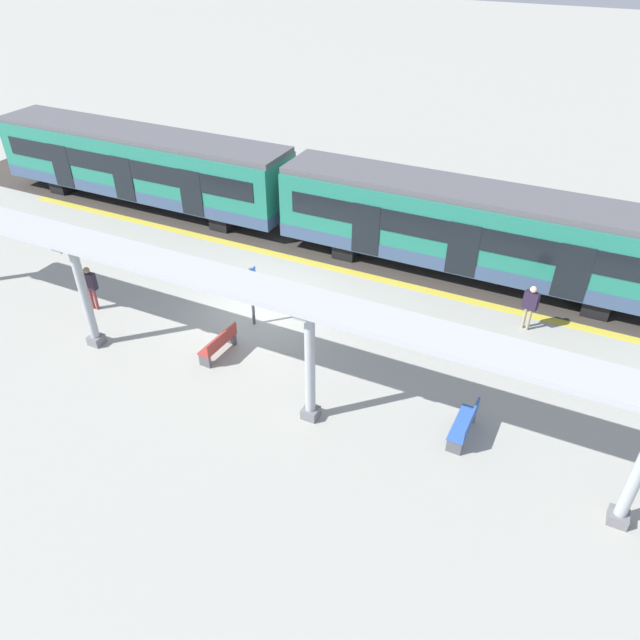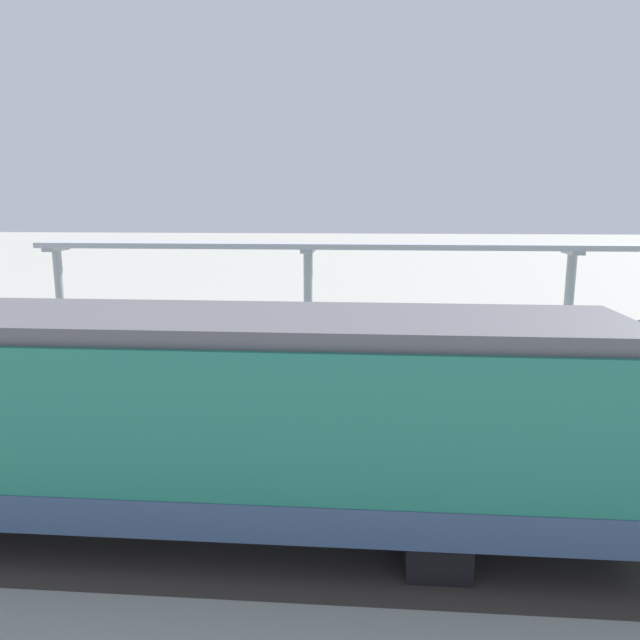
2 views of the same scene
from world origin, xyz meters
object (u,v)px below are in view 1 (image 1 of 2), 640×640
object	(u,v)px
platform_info_sign	(252,291)
passenger_by_the_benches	(90,283)
train_near_carriage	(142,166)
passenger_waiting_near_edge	(531,303)
canopy_pillar_second	(84,295)
bench_near_end	(465,424)
canopy_pillar_third	(310,364)
bench_mid_platform	(219,344)
train_far_carriage	(472,231)

from	to	relation	value
platform_info_sign	passenger_by_the_benches	xyz separation A→B (m)	(1.63, -5.53, -0.28)
train_near_carriage	passenger_waiting_near_edge	distance (m)	18.36
train_near_carriage	canopy_pillar_second	distance (m)	11.18
bench_near_end	passenger_by_the_benches	bearing A→B (deg)	-91.89
passenger_by_the_benches	platform_info_sign	bearing A→B (deg)	106.44
passenger_by_the_benches	bench_near_end	bearing A→B (deg)	88.11
canopy_pillar_third	bench_mid_platform	size ratio (longest dim) A/B	2.45
bench_mid_platform	passenger_waiting_near_edge	distance (m)	10.19
canopy_pillar_second	bench_near_end	bearing A→B (deg)	95.37
bench_near_end	passenger_waiting_near_edge	size ratio (longest dim) A/B	0.91
canopy_pillar_third	passenger_by_the_benches	bearing A→B (deg)	-99.48
train_near_carriage	bench_near_end	distance (m)	19.54
bench_mid_platform	canopy_pillar_third	bearing A→B (deg)	71.95
train_near_carriage	canopy_pillar_third	bearing A→B (deg)	54.63
canopy_pillar_second	canopy_pillar_third	distance (m)	7.78
canopy_pillar_third	bench_mid_platform	world-z (taller)	canopy_pillar_third
train_near_carriage	passenger_waiting_near_edge	world-z (taller)	train_near_carriage
bench_mid_platform	platform_info_sign	world-z (taller)	platform_info_sign
bench_mid_platform	passenger_waiting_near_edge	bearing A→B (deg)	123.88
train_far_carriage	passenger_waiting_near_edge	distance (m)	3.90
bench_near_end	passenger_by_the_benches	xyz separation A→B (m)	(-0.44, -13.30, 0.61)
train_far_carriage	passenger_waiting_near_edge	world-z (taller)	train_far_carriage
canopy_pillar_third	bench_mid_platform	xyz separation A→B (m)	(-1.24, -3.82, -1.45)
bench_near_end	platform_info_sign	distance (m)	8.08
bench_near_end	passenger_by_the_benches	distance (m)	13.32
bench_near_end	platform_info_sign	size ratio (longest dim) A/B	0.69
canopy_pillar_third	bench_mid_platform	distance (m)	4.27
canopy_pillar_third	platform_info_sign	size ratio (longest dim) A/B	1.69
canopy_pillar_second	bench_near_end	distance (m)	11.94
canopy_pillar_third	train_near_carriage	bearing A→B (deg)	-125.37
train_far_carriage	passenger_by_the_benches	xyz separation A→B (m)	(8.05, -11.19, -0.79)
train_near_carriage	canopy_pillar_third	xyz separation A→B (m)	(9.60, 13.52, 0.05)
train_far_carriage	passenger_by_the_benches	world-z (taller)	train_far_carriage
train_near_carriage	passenger_waiting_near_edge	bearing A→B (deg)	81.59
canopy_pillar_second	platform_info_sign	world-z (taller)	canopy_pillar_second
passenger_waiting_near_edge	passenger_by_the_benches	size ratio (longest dim) A/B	0.99
bench_near_end	train_near_carriage	bearing A→B (deg)	-115.82
platform_info_sign	train_near_carriage	bearing A→B (deg)	-123.26
train_far_carriage	canopy_pillar_third	xyz separation A→B (m)	(9.60, -1.92, 0.05)
train_near_carriage	bench_mid_platform	xyz separation A→B (m)	(8.35, 9.70, -1.39)
canopy_pillar_second	passenger_waiting_near_edge	xyz separation A→B (m)	(-6.91, 12.40, -0.85)
canopy_pillar_second	bench_mid_platform	bearing A→B (deg)	107.44
canopy_pillar_third	platform_info_sign	bearing A→B (deg)	-130.42
passenger_waiting_near_edge	canopy_pillar_second	bearing A→B (deg)	-60.87
bench_near_end	bench_mid_platform	distance (m)	7.85
canopy_pillar_second	bench_mid_platform	size ratio (longest dim) A/B	2.45
bench_near_end	passenger_waiting_near_edge	bearing A→B (deg)	174.09
platform_info_sign	train_far_carriage	bearing A→B (deg)	138.62
train_far_carriage	bench_mid_platform	distance (m)	10.23
train_near_carriage	passenger_by_the_benches	xyz separation A→B (m)	(8.05, 4.25, -0.79)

